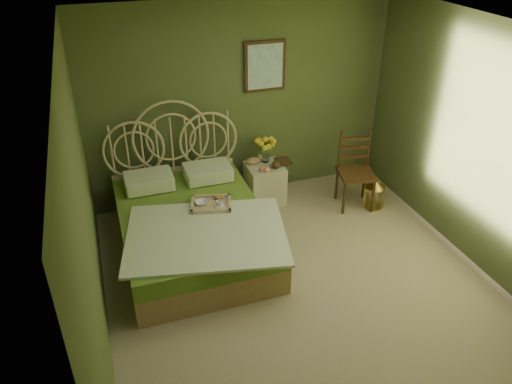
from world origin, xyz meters
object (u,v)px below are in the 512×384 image
object	(u,v)px
birdcage	(374,194)
bed	(192,225)
nightstand	(265,177)
chair	(354,165)

from	to	relation	value
birdcage	bed	bearing A→B (deg)	-176.59
nightstand	birdcage	distance (m)	1.47
bed	chair	distance (m)	2.28
bed	chair	size ratio (longest dim) A/B	2.35
nightstand	chair	world-z (taller)	chair
bed	nightstand	size ratio (longest dim) A/B	2.49
bed	chair	world-z (taller)	bed
bed	birdcage	size ratio (longest dim) A/B	5.89
bed	nightstand	bearing A→B (deg)	34.13
bed	chair	bearing A→B (deg)	8.71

